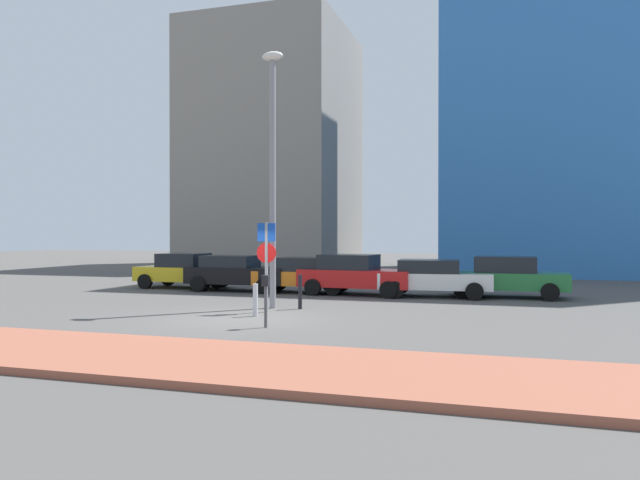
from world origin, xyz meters
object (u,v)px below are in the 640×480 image
parked_car_red (355,274)px  parked_car_orange (304,275)px  parked_car_green (506,276)px  parking_sign_post (266,256)px  parked_car_white (433,277)px  traffic_bollard_mid (255,300)px  street_lamp (273,160)px  parked_car_yellow (184,270)px  parking_meter (266,293)px  parked_car_black (237,272)px  traffic_bollard_near (300,292)px

parked_car_red → parked_car_orange: bearing=176.7°
parked_car_green → parking_sign_post: (-6.88, -6.63, 0.92)m
parked_car_white → traffic_bollard_mid: parked_car_white is taller
parked_car_orange → parking_sign_post: (0.88, -6.05, 0.97)m
parked_car_red → parking_sign_post: bearing=-102.1°
parked_car_orange → parking_sign_post: bearing=-81.8°
parked_car_green → street_lamp: size_ratio=0.55×
street_lamp → traffic_bollard_mid: bearing=-82.8°
parked_car_yellow → traffic_bollard_mid: 9.98m
parked_car_yellow → parking_meter: parked_car_yellow is taller
street_lamp → traffic_bollard_mid: (0.24, -1.93, -4.26)m
parked_car_yellow → parking_meter: 12.10m
parked_car_orange → traffic_bollard_mid: bearing=-82.5°
parked_car_green → parking_meter: size_ratio=3.37×
parked_car_black → parked_car_orange: size_ratio=1.05×
parked_car_white → parked_car_black: bearing=179.8°
parked_car_yellow → parked_car_black: bearing=-11.2°
parked_car_red → traffic_bollard_mid: parked_car_red is taller
parked_car_orange → parking_meter: size_ratio=3.09×
street_lamp → traffic_bollard_near: bearing=1.5°
parked_car_red → traffic_bollard_near: size_ratio=4.18×
parking_sign_post → street_lamp: bearing=101.4°
parked_car_green → parking_sign_post: parking_sign_post is taller
parking_sign_post → parked_car_white: bearing=54.1°
parked_car_yellow → traffic_bollard_mid: bearing=-48.2°
parked_car_yellow → parked_car_green: 13.48m
parking_meter → parked_car_black: bearing=119.4°
parked_car_white → parked_car_green: (2.59, 0.70, 0.04)m
parked_car_white → parking_meter: (-3.16, -8.71, 0.11)m
parked_car_yellow → traffic_bollard_mid: (6.64, -7.44, -0.31)m
street_lamp → parked_car_red: bearing=73.4°
parking_sign_post → traffic_bollard_near: size_ratio=2.51×
parked_car_black → traffic_bollard_near: parked_car_black is taller
parked_car_green → traffic_bollard_near: size_ratio=4.12×
parked_car_red → parked_car_white: bearing=0.0°
parked_car_black → traffic_bollard_near: bearing=-47.6°
parking_meter → parking_sign_post: bearing=112.2°
traffic_bollard_mid → parked_car_green: bearing=47.8°
parked_car_red → parking_meter: (-0.13, -8.71, 0.06)m
parking_sign_post → traffic_bollard_near: 1.71m
parked_car_black → parking_sign_post: 7.12m
parked_car_yellow → parked_car_red: size_ratio=0.91×
parked_car_green → street_lamp: 9.86m
parked_car_yellow → parking_meter: (7.74, -9.29, 0.08)m
parked_car_green → traffic_bollard_near: parked_car_green is taller
traffic_bollard_mid → parked_car_red: bearing=79.9°
parked_car_orange → traffic_bollard_near: bearing=-72.4°
parked_car_yellow → street_lamp: street_lamp is taller
parked_car_green → parking_sign_post: bearing=-136.1°
parked_car_red → parked_car_green: parked_car_red is taller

